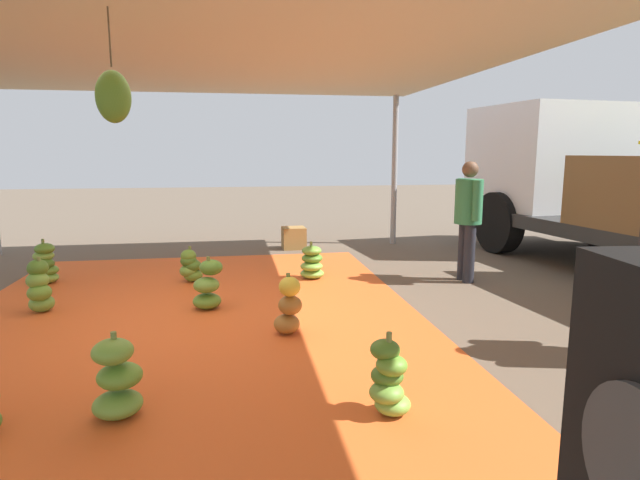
% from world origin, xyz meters
% --- Properties ---
extents(ground_plane, '(40.00, 40.00, 0.00)m').
position_xyz_m(ground_plane, '(0.00, 3.00, 0.00)').
color(ground_plane, brown).
extents(tarp_orange, '(6.15, 4.63, 0.01)m').
position_xyz_m(tarp_orange, '(0.00, 0.00, 0.01)').
color(tarp_orange, '#E05B23').
rests_on(tarp_orange, ground).
extents(tent_canopy, '(8.00, 7.00, 2.68)m').
position_xyz_m(tent_canopy, '(0.01, -0.10, 2.60)').
color(tent_canopy, '#9EA0A5').
rests_on(tent_canopy, ground).
extents(banana_bunch_0, '(0.33, 0.36, 0.53)m').
position_xyz_m(banana_bunch_0, '(2.21, 1.39, 0.23)').
color(banana_bunch_0, '#75A83D').
rests_on(banana_bunch_0, tarp_orange).
extents(banana_bunch_2, '(0.44, 0.43, 0.49)m').
position_xyz_m(banana_bunch_2, '(-1.40, 1.45, 0.21)').
color(banana_bunch_2, '#75A83D').
rests_on(banana_bunch_2, tarp_orange).
extents(banana_bunch_3, '(0.32, 0.34, 0.46)m').
position_xyz_m(banana_bunch_3, '(-1.47, -0.10, 0.21)').
color(banana_bunch_3, '#60932D').
rests_on(banana_bunch_3, tarp_orange).
extents(banana_bunch_4, '(0.36, 0.37, 0.56)m').
position_xyz_m(banana_bunch_4, '(-0.26, 0.17, 0.25)').
color(banana_bunch_4, '#60932D').
rests_on(banana_bunch_4, tarp_orange).
extents(banana_bunch_5, '(0.37, 0.34, 0.58)m').
position_xyz_m(banana_bunch_5, '(-0.42, -1.53, 0.27)').
color(banana_bunch_5, '#6B9E38').
rests_on(banana_bunch_5, tarp_orange).
extents(banana_bunch_6, '(0.28, 0.29, 0.57)m').
position_xyz_m(banana_bunch_6, '(0.65, 0.92, 0.26)').
color(banana_bunch_6, '#996628').
rests_on(banana_bunch_6, tarp_orange).
extents(banana_bunch_7, '(0.36, 0.36, 0.55)m').
position_xyz_m(banana_bunch_7, '(1.96, -0.29, 0.24)').
color(banana_bunch_7, '#6B9E38').
rests_on(banana_bunch_7, tarp_orange).
extents(banana_bunch_8, '(0.40, 0.38, 0.57)m').
position_xyz_m(banana_bunch_8, '(-1.69, -1.89, 0.25)').
color(banana_bunch_8, '#75A83D').
rests_on(banana_bunch_8, tarp_orange).
extents(worker_2, '(0.56, 0.34, 1.53)m').
position_xyz_m(worker_2, '(-0.97, 3.39, 0.89)').
color(worker_2, '#26262D').
rests_on(worker_2, ground).
extents(crate_0, '(0.39, 0.40, 0.37)m').
position_xyz_m(crate_0, '(-3.61, 1.47, 0.19)').
color(crate_0, olive).
rests_on(crate_0, ground).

